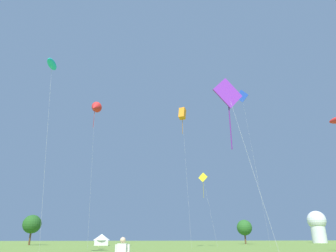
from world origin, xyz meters
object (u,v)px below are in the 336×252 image
at_px(kite_yellow_diamond, 203,179).
at_px(kite_purple_diamond, 228,96).
at_px(tree_distant_right, 244,228).
at_px(kite_cyan_parafoil, 52,64).
at_px(observatory_dome, 317,225).
at_px(kite_orange_box, 182,114).
at_px(kite_red_delta, 95,108).
at_px(festival_tent_left, 102,239).
at_px(tree_distant_left, 32,224).
at_px(kite_blue_diamond, 242,97).

relative_size(kite_yellow_diamond, kite_purple_diamond, 1.05).
bearing_deg(tree_distant_right, kite_cyan_parafoil, -131.72).
distance_m(kite_cyan_parafoil, observatory_dome, 104.75).
bearing_deg(kite_orange_box, kite_purple_diamond, -96.09).
xyz_separation_m(kite_orange_box, kite_red_delta, (-17.47, 0.95, 0.47)).
bearing_deg(kite_yellow_diamond, kite_cyan_parafoil, -134.94).
height_order(kite_cyan_parafoil, kite_purple_diamond, kite_cyan_parafoil).
bearing_deg(kite_orange_box, festival_tent_left, 123.17).
height_order(festival_tent_left, observatory_dome, observatory_dome).
distance_m(kite_yellow_diamond, tree_distant_left, 45.67).
bearing_deg(festival_tent_left, kite_orange_box, -56.83).
distance_m(kite_yellow_diamond, kite_orange_box, 15.76).
height_order(kite_yellow_diamond, observatory_dome, kite_yellow_diamond).
bearing_deg(kite_yellow_diamond, kite_red_delta, -162.13).
bearing_deg(tree_distant_right, kite_purple_diamond, -113.50).
bearing_deg(kite_cyan_parafoil, kite_red_delta, 78.57).
xyz_separation_m(kite_red_delta, tree_distant_right, (43.22, 32.76, -21.31)).
height_order(kite_cyan_parafoil, tree_distant_left, kite_cyan_parafoil).
relative_size(kite_yellow_diamond, tree_distant_left, 2.11).
distance_m(kite_orange_box, kite_blue_diamond, 18.88).
relative_size(kite_blue_diamond, tree_distant_right, 5.18).
height_order(kite_orange_box, tree_distant_right, kite_orange_box).
bearing_deg(kite_yellow_diamond, tree_distant_right, 52.29).
bearing_deg(kite_cyan_parafoil, kite_yellow_diamond, 45.06).
xyz_separation_m(kite_red_delta, festival_tent_left, (2.38, 22.14, -24.43)).
bearing_deg(observatory_dome, tree_distant_right, -159.12).
distance_m(kite_orange_box, kite_purple_diamond, 36.24).
xyz_separation_m(kite_red_delta, tree_distant_left, (-15.52, 29.07, -20.89)).
bearing_deg(observatory_dome, tree_distant_left, -169.99).
distance_m(kite_blue_diamond, festival_tent_left, 47.74).
relative_size(kite_blue_diamond, kite_cyan_parafoil, 1.50).
height_order(kite_orange_box, observatory_dome, kite_orange_box).
bearing_deg(kite_orange_box, observatory_dome, 38.33).
distance_m(observatory_dome, tree_distant_left, 92.80).
height_order(kite_orange_box, kite_red_delta, kite_red_delta).
bearing_deg(observatory_dome, festival_tent_left, -162.57).
relative_size(kite_yellow_diamond, tree_distant_right, 2.26).
relative_size(kite_orange_box, observatory_dome, 2.47).
distance_m(kite_purple_diamond, tree_distant_left, 70.71).
distance_m(kite_orange_box, festival_tent_left, 36.53).
relative_size(kite_red_delta, observatory_dome, 2.52).
height_order(kite_blue_diamond, kite_purple_diamond, kite_blue_diamond).
bearing_deg(kite_purple_diamond, tree_distant_right, 66.50).
bearing_deg(kite_orange_box, tree_distant_left, 137.69).
relative_size(kite_yellow_diamond, observatory_dome, 1.42).
relative_size(festival_tent_left, tree_distant_right, 0.58).
bearing_deg(tree_distant_right, kite_blue_diamond, -109.26).
bearing_deg(kite_red_delta, kite_purple_diamond, -68.26).
distance_m(kite_purple_diamond, festival_tent_left, 59.16).
xyz_separation_m(kite_yellow_diamond, kite_orange_box, (-6.37, -8.63, 11.54)).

